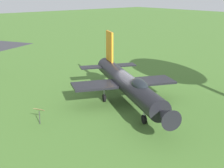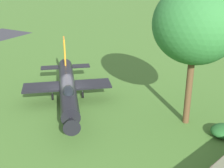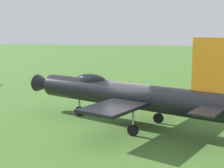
% 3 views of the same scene
% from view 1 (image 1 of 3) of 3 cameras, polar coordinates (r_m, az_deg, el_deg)
% --- Properties ---
extents(ground_plane, '(200.00, 200.00, 0.00)m').
position_cam_1_polar(ground_plane, '(24.46, 2.53, -3.75)').
color(ground_plane, '#47722D').
extents(display_jet, '(8.37, 13.28, 5.02)m').
position_cam_1_polar(display_jet, '(23.59, 2.85, 0.09)').
color(display_jet, black).
rests_on(display_jet, ground_plane).
extents(info_plaque, '(0.64, 0.72, 1.14)m').
position_cam_1_polar(info_plaque, '(21.29, -12.80, -4.86)').
color(info_plaque, '#333333').
rests_on(info_plaque, ground_plane).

